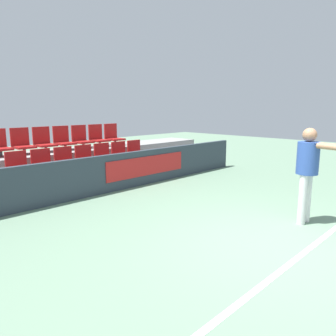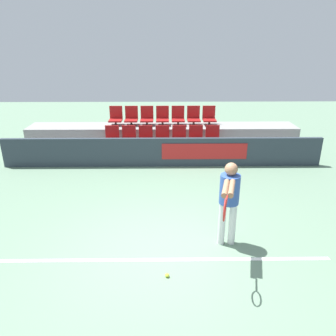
# 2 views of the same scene
# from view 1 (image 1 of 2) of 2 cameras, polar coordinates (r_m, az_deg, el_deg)

# --- Properties ---
(ground_plane) EXTENTS (30.00, 30.00, 0.00)m
(ground_plane) POSITION_cam_1_polar(r_m,az_deg,el_deg) (4.92, 19.46, -12.92)
(ground_plane) COLOR slate
(court_baseline) EXTENTS (5.78, 0.08, 0.01)m
(court_baseline) POSITION_cam_1_polar(r_m,az_deg,el_deg) (4.83, 22.49, -13.56)
(court_baseline) COLOR white
(court_baseline) RESTS_ON ground
(barrier_wall) EXTENTS (9.34, 0.14, 0.86)m
(barrier_wall) POSITION_cam_1_polar(r_m,az_deg,el_deg) (7.48, -10.80, -1.04)
(barrier_wall) COLOR #2D3842
(barrier_wall) RESTS_ON ground
(bleacher_tier_front) EXTENTS (8.94, 1.05, 0.41)m
(bleacher_tier_front) POSITION_cam_1_polar(r_m,az_deg,el_deg) (8.00, -13.37, -2.02)
(bleacher_tier_front) COLOR gray
(bleacher_tier_front) RESTS_ON ground
(bleacher_tier_middle) EXTENTS (8.94, 1.05, 0.82)m
(bleacher_tier_middle) POSITION_cam_1_polar(r_m,az_deg,el_deg) (8.85, -17.08, 0.34)
(bleacher_tier_middle) COLOR gray
(bleacher_tier_middle) RESTS_ON ground
(stadium_chair_0) EXTENTS (0.43, 0.46, 0.61)m
(stadium_chair_0) POSITION_cam_1_polar(r_m,az_deg,el_deg) (7.34, -24.52, -0.13)
(stadium_chair_0) COLOR #333333
(stadium_chair_0) RESTS_ON bleacher_tier_front
(stadium_chair_1) EXTENTS (0.43, 0.46, 0.61)m
(stadium_chair_1) POSITION_cam_1_polar(r_m,az_deg,el_deg) (7.54, -20.82, 0.40)
(stadium_chair_1) COLOR #333333
(stadium_chair_1) RESTS_ON bleacher_tier_front
(stadium_chair_2) EXTENTS (0.43, 0.46, 0.61)m
(stadium_chair_2) POSITION_cam_1_polar(r_m,az_deg,el_deg) (7.77, -17.33, 0.90)
(stadium_chair_2) COLOR #333333
(stadium_chair_2) RESTS_ON bleacher_tier_front
(stadium_chair_3) EXTENTS (0.43, 0.46, 0.61)m
(stadium_chair_3) POSITION_cam_1_polar(r_m,az_deg,el_deg) (8.03, -14.04, 1.37)
(stadium_chair_3) COLOR #333333
(stadium_chair_3) RESTS_ON bleacher_tier_front
(stadium_chair_4) EXTENTS (0.43, 0.46, 0.61)m
(stadium_chair_4) POSITION_cam_1_polar(r_m,az_deg,el_deg) (8.32, -10.97, 1.80)
(stadium_chair_4) COLOR #333333
(stadium_chair_4) RESTS_ON bleacher_tier_front
(stadium_chair_5) EXTENTS (0.43, 0.46, 0.61)m
(stadium_chair_5) POSITION_cam_1_polar(r_m,az_deg,el_deg) (8.62, -8.11, 2.20)
(stadium_chair_5) COLOR #333333
(stadium_chair_5) RESTS_ON bleacher_tier_front
(stadium_chair_6) EXTENTS (0.43, 0.46, 0.61)m
(stadium_chair_6) POSITION_cam_1_polar(r_m,az_deg,el_deg) (8.95, -5.46, 2.56)
(stadium_chair_6) COLOR #333333
(stadium_chair_6) RESTS_ON bleacher_tier_front
(stadium_chair_8) EXTENTS (0.43, 0.46, 0.61)m
(stadium_chair_8) POSITION_cam_1_polar(r_m,az_deg,el_deg) (8.44, -24.04, 4.01)
(stadium_chair_8) COLOR #333333
(stadium_chair_8) RESTS_ON bleacher_tier_middle
(stadium_chair_9) EXTENTS (0.43, 0.46, 0.61)m
(stadium_chair_9) POSITION_cam_1_polar(r_m,az_deg,el_deg) (8.65, -20.82, 4.37)
(stadium_chair_9) COLOR #333333
(stadium_chair_9) RESTS_ON bleacher_tier_middle
(stadium_chair_10) EXTENTS (0.43, 0.46, 0.61)m
(stadium_chair_10) POSITION_cam_1_polar(r_m,az_deg,el_deg) (8.88, -17.75, 4.71)
(stadium_chair_10) COLOR #333333
(stadium_chair_10) RESTS_ON bleacher_tier_middle
(stadium_chair_11) EXTENTS (0.43, 0.46, 0.61)m
(stadium_chair_11) POSITION_cam_1_polar(r_m,az_deg,el_deg) (9.14, -14.84, 5.01)
(stadium_chair_11) COLOR #333333
(stadium_chair_11) RESTS_ON bleacher_tier_middle
(stadium_chair_12) EXTENTS (0.43, 0.46, 0.61)m
(stadium_chair_12) POSITION_cam_1_polar(r_m,az_deg,el_deg) (9.42, -12.10, 5.28)
(stadium_chair_12) COLOR #333333
(stadium_chair_12) RESTS_ON bleacher_tier_middle
(stadium_chair_13) EXTENTS (0.43, 0.46, 0.61)m
(stadium_chair_13) POSITION_cam_1_polar(r_m,az_deg,el_deg) (9.72, -9.52, 5.53)
(stadium_chair_13) COLOR #333333
(stadium_chair_13) RESTS_ON bleacher_tier_middle
(tennis_player) EXTENTS (0.53, 1.48, 1.59)m
(tennis_player) POSITION_cam_1_polar(r_m,az_deg,el_deg) (5.75, 23.62, 0.46)
(tennis_player) COLOR silver
(tennis_player) RESTS_ON ground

